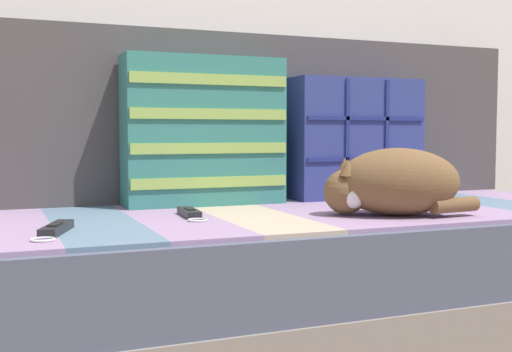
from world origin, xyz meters
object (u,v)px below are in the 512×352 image
object	(u,v)px
couch	(308,271)
throw_pillow_striped	(204,131)
sleeping_cat	(391,184)
game_remote_near	(56,229)
throw_pillow_quilted	(356,139)
game_remote_far	(190,213)

from	to	relation	value
couch	throw_pillow_striped	size ratio (longest dim) A/B	4.01
couch	throw_pillow_striped	distance (m)	0.50
sleeping_cat	game_remote_near	size ratio (longest dim) A/B	1.77
game_remote_near	throw_pillow_striped	bearing A→B (deg)	41.55
throw_pillow_striped	game_remote_near	size ratio (longest dim) A/B	2.27
throw_pillow_striped	game_remote_near	world-z (taller)	throw_pillow_striped
throw_pillow_quilted	sleeping_cat	world-z (taller)	throw_pillow_quilted
sleeping_cat	throw_pillow_striped	bearing A→B (deg)	130.80
game_remote_far	throw_pillow_striped	bearing A→B (deg)	64.70
game_remote_near	game_remote_far	bearing A→B (deg)	24.60
throw_pillow_striped	game_remote_near	xyz separation A→B (m)	(-0.45, -0.40, -0.21)
throw_pillow_striped	throw_pillow_quilted	bearing A→B (deg)	0.06
sleeping_cat	game_remote_far	size ratio (longest dim) A/B	1.97
throw_pillow_quilted	game_remote_far	distance (m)	0.70
throw_pillow_striped	game_remote_far	bearing A→B (deg)	-115.30
throw_pillow_quilted	game_remote_near	distance (m)	1.06
game_remote_near	game_remote_far	xyz separation A→B (m)	(0.34, 0.15, -0.00)
throw_pillow_striped	sleeping_cat	distance (m)	0.57
throw_pillow_quilted	game_remote_near	bearing A→B (deg)	-157.38
throw_pillow_striped	sleeping_cat	bearing A→B (deg)	-49.20
game_remote_near	game_remote_far	world-z (taller)	same
couch	throw_pillow_quilted	xyz separation A→B (m)	(0.28, 0.21, 0.37)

